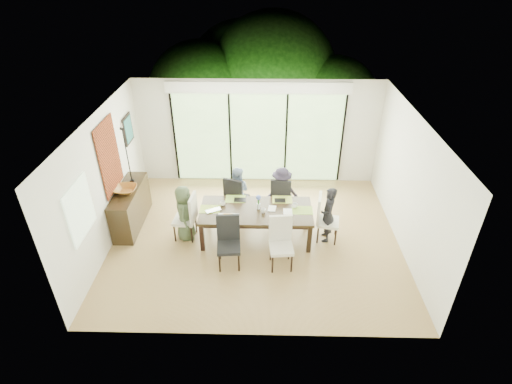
{
  "coord_description": "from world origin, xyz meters",
  "views": [
    {
      "loc": [
        0.16,
        -6.74,
        5.34
      ],
      "look_at": [
        0.0,
        0.25,
        1.0
      ],
      "focal_mm": 28.0,
      "sensor_mm": 36.0,
      "label": 1
    }
  ],
  "objects_px": {
    "table_top": "(256,211)",
    "chair_far_left": "(237,195)",
    "chair_near_left": "(229,244)",
    "person_right_end": "(328,215)",
    "chair_far_right": "(281,196)",
    "chair_near_right": "(281,244)",
    "cup_c": "(295,206)",
    "chair_right_end": "(328,218)",
    "person_far_right": "(281,193)",
    "bowl": "(125,190)",
    "vase": "(259,206)",
    "person_far_left": "(237,192)",
    "chair_left_end": "(184,216)",
    "laptop": "(214,212)",
    "cup_a": "(223,203)",
    "person_left_end": "(185,213)",
    "sideboard": "(131,207)",
    "cup_b": "(263,211)"
  },
  "relations": [
    {
      "from": "sideboard",
      "to": "bowl",
      "type": "relative_size",
      "value": 3.36
    },
    {
      "from": "cup_a",
      "to": "cup_c",
      "type": "bearing_deg",
      "value": -1.91
    },
    {
      "from": "person_far_left",
      "to": "person_far_right",
      "type": "height_order",
      "value": "same"
    },
    {
      "from": "chair_right_end",
      "to": "person_far_left",
      "type": "relative_size",
      "value": 0.85
    },
    {
      "from": "person_far_left",
      "to": "person_far_right",
      "type": "bearing_deg",
      "value": -172.27
    },
    {
      "from": "chair_near_left",
      "to": "vase",
      "type": "xyz_separation_m",
      "value": [
        0.55,
        0.92,
        0.25
      ]
    },
    {
      "from": "chair_near_left",
      "to": "table_top",
      "type": "bearing_deg",
      "value": 55.31
    },
    {
      "from": "chair_left_end",
      "to": "chair_near_left",
      "type": "relative_size",
      "value": 1.0
    },
    {
      "from": "chair_left_end",
      "to": "chair_far_right",
      "type": "bearing_deg",
      "value": 118.26
    },
    {
      "from": "chair_near_left",
      "to": "chair_right_end",
      "type": "bearing_deg",
      "value": 18.71
    },
    {
      "from": "chair_far_right",
      "to": "person_far_right",
      "type": "height_order",
      "value": "person_far_right"
    },
    {
      "from": "person_far_right",
      "to": "person_right_end",
      "type": "bearing_deg",
      "value": 125.22
    },
    {
      "from": "cup_c",
      "to": "vase",
      "type": "bearing_deg",
      "value": -176.19
    },
    {
      "from": "chair_left_end",
      "to": "sideboard",
      "type": "height_order",
      "value": "chair_left_end"
    },
    {
      "from": "person_far_left",
      "to": "sideboard",
      "type": "height_order",
      "value": "person_far_left"
    },
    {
      "from": "cup_b",
      "to": "person_left_end",
      "type": "bearing_deg",
      "value": 176.49
    },
    {
      "from": "chair_near_left",
      "to": "laptop",
      "type": "height_order",
      "value": "chair_near_left"
    },
    {
      "from": "chair_near_left",
      "to": "laptop",
      "type": "relative_size",
      "value": 3.33
    },
    {
      "from": "chair_near_right",
      "to": "person_far_right",
      "type": "bearing_deg",
      "value": 83.01
    },
    {
      "from": "chair_right_end",
      "to": "person_far_right",
      "type": "distance_m",
      "value": 1.26
    },
    {
      "from": "chair_near_right",
      "to": "person_left_end",
      "type": "xyz_separation_m",
      "value": [
        -1.98,
        0.87,
        0.09
      ]
    },
    {
      "from": "person_left_end",
      "to": "cup_c",
      "type": "height_order",
      "value": "person_left_end"
    },
    {
      "from": "cup_a",
      "to": "chair_far_left",
      "type": "bearing_deg",
      "value": 70.35
    },
    {
      "from": "table_top",
      "to": "chair_left_end",
      "type": "height_order",
      "value": "chair_left_end"
    },
    {
      "from": "chair_left_end",
      "to": "cup_b",
      "type": "xyz_separation_m",
      "value": [
        1.65,
        -0.1,
        0.24
      ]
    },
    {
      "from": "chair_far_right",
      "to": "bowl",
      "type": "xyz_separation_m",
      "value": [
        -3.32,
        -0.5,
        0.42
      ]
    },
    {
      "from": "chair_left_end",
      "to": "person_left_end",
      "type": "height_order",
      "value": "person_left_end"
    },
    {
      "from": "chair_far_right",
      "to": "person_right_end",
      "type": "bearing_deg",
      "value": 144.84
    },
    {
      "from": "chair_near_left",
      "to": "person_right_end",
      "type": "xyz_separation_m",
      "value": [
        1.98,
        0.87,
        0.09
      ]
    },
    {
      "from": "person_far_left",
      "to": "chair_left_end",
      "type": "bearing_deg",
      "value": 46.06
    },
    {
      "from": "vase",
      "to": "cup_c",
      "type": "bearing_deg",
      "value": 3.81
    },
    {
      "from": "person_right_end",
      "to": "bowl",
      "type": "bearing_deg",
      "value": -92.85
    },
    {
      "from": "table_top",
      "to": "chair_far_left",
      "type": "bearing_deg",
      "value": 117.9
    },
    {
      "from": "cup_a",
      "to": "person_left_end",
      "type": "bearing_deg",
      "value": -169.11
    },
    {
      "from": "table_top",
      "to": "chair_near_left",
      "type": "bearing_deg",
      "value": -119.89
    },
    {
      "from": "table_top",
      "to": "person_far_left",
      "type": "xyz_separation_m",
      "value": [
        -0.45,
        0.83,
        -0.07
      ]
    },
    {
      "from": "chair_far_right",
      "to": "person_far_right",
      "type": "bearing_deg",
      "value": 97.26
    },
    {
      "from": "chair_left_end",
      "to": "person_far_right",
      "type": "xyz_separation_m",
      "value": [
        2.05,
        0.83,
        0.09
      ]
    },
    {
      "from": "chair_near_left",
      "to": "sideboard",
      "type": "distance_m",
      "value": 2.63
    },
    {
      "from": "table_top",
      "to": "cup_a",
      "type": "bearing_deg",
      "value": 167.91
    },
    {
      "from": "chair_left_end",
      "to": "person_far_left",
      "type": "relative_size",
      "value": 0.85
    },
    {
      "from": "chair_near_right",
      "to": "person_far_right",
      "type": "xyz_separation_m",
      "value": [
        0.05,
        1.7,
        0.09
      ]
    },
    {
      "from": "chair_left_end",
      "to": "person_far_left",
      "type": "distance_m",
      "value": 1.34
    },
    {
      "from": "person_far_right",
      "to": "chair_near_left",
      "type": "bearing_deg",
      "value": 45.26
    },
    {
      "from": "chair_far_left",
      "to": "person_far_left",
      "type": "relative_size",
      "value": 0.85
    },
    {
      "from": "chair_left_end",
      "to": "person_far_right",
      "type": "distance_m",
      "value": 2.21
    },
    {
      "from": "chair_near_right",
      "to": "cup_c",
      "type": "relative_size",
      "value": 8.87
    },
    {
      "from": "table_top",
      "to": "bowl",
      "type": "height_order",
      "value": "bowl"
    },
    {
      "from": "cup_c",
      "to": "table_top",
      "type": "bearing_deg",
      "value": -172.87
    },
    {
      "from": "chair_far_right",
      "to": "person_right_end",
      "type": "relative_size",
      "value": 0.85
    }
  ]
}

